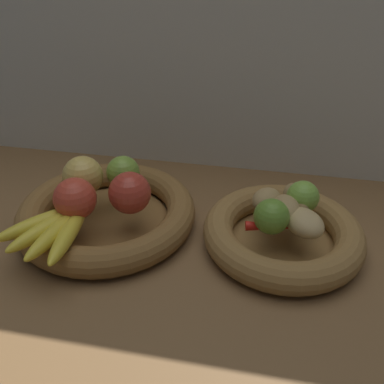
# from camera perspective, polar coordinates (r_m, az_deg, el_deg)

# --- Properties ---
(ground_plane) EXTENTS (1.40, 0.90, 0.03)m
(ground_plane) POSITION_cam_1_polar(r_m,az_deg,el_deg) (0.83, 0.93, -6.71)
(ground_plane) COLOR brown
(back_wall) EXTENTS (1.40, 0.03, 0.55)m
(back_wall) POSITION_cam_1_polar(r_m,az_deg,el_deg) (0.97, 4.43, 18.40)
(back_wall) COLOR silver
(back_wall) RESTS_ON ground_plane
(fruit_bowl_left) EXTENTS (0.35, 0.35, 0.06)m
(fruit_bowl_left) POSITION_cam_1_polar(r_m,az_deg,el_deg) (0.85, -11.52, -2.79)
(fruit_bowl_left) COLOR brown
(fruit_bowl_left) RESTS_ON ground_plane
(fruit_bowl_right) EXTENTS (0.30, 0.30, 0.06)m
(fruit_bowl_right) POSITION_cam_1_polar(r_m,az_deg,el_deg) (0.80, 12.33, -5.52)
(fruit_bowl_right) COLOR olive
(fruit_bowl_right) RESTS_ON ground_plane
(apple_red_right) EXTENTS (0.08, 0.08, 0.08)m
(apple_red_right) POSITION_cam_1_polar(r_m,az_deg,el_deg) (0.77, -8.55, -0.11)
(apple_red_right) COLOR #B73828
(apple_red_right) RESTS_ON fruit_bowl_left
(apple_red_front) EXTENTS (0.08, 0.08, 0.08)m
(apple_red_front) POSITION_cam_1_polar(r_m,az_deg,el_deg) (0.78, -15.77, -0.91)
(apple_red_front) COLOR #CC422D
(apple_red_front) RESTS_ON fruit_bowl_left
(apple_golden_left) EXTENTS (0.08, 0.08, 0.08)m
(apple_golden_left) POSITION_cam_1_polar(r_m,az_deg,el_deg) (0.85, -14.75, 2.14)
(apple_golden_left) COLOR #DBB756
(apple_golden_left) RESTS_ON fruit_bowl_left
(apple_green_back) EXTENTS (0.07, 0.07, 0.07)m
(apple_green_back) POSITION_cam_1_polar(r_m,az_deg,el_deg) (0.85, -9.44, 2.68)
(apple_green_back) COLOR #7AA338
(apple_green_back) RESTS_ON fruit_bowl_left
(banana_bunch_front) EXTENTS (0.15, 0.18, 0.03)m
(banana_bunch_front) POSITION_cam_1_polar(r_m,az_deg,el_deg) (0.76, -18.31, -4.63)
(banana_bunch_front) COLOR yellow
(banana_bunch_front) RESTS_ON fruit_bowl_left
(potato_back) EXTENTS (0.07, 0.09, 0.05)m
(potato_back) POSITION_cam_1_polar(r_m,az_deg,el_deg) (0.81, 14.17, -0.84)
(potato_back) COLOR #A38451
(potato_back) RESTS_ON fruit_bowl_right
(potato_small) EXTENTS (0.09, 0.10, 0.04)m
(potato_small) POSITION_cam_1_polar(r_m,az_deg,el_deg) (0.75, 15.15, -4.09)
(potato_small) COLOR tan
(potato_small) RESTS_ON fruit_bowl_right
(potato_large) EXTENTS (0.07, 0.09, 0.05)m
(potato_large) POSITION_cam_1_polar(r_m,az_deg,el_deg) (0.77, 12.79, -2.33)
(potato_large) COLOR #A38451
(potato_large) RESTS_ON fruit_bowl_right
(potato_oblong) EXTENTS (0.08, 0.08, 0.04)m
(potato_oblong) POSITION_cam_1_polar(r_m,az_deg,el_deg) (0.79, 10.23, -1.11)
(potato_oblong) COLOR #A38451
(potato_oblong) RESTS_ON fruit_bowl_right
(lime_near) EXTENTS (0.06, 0.06, 0.06)m
(lime_near) POSITION_cam_1_polar(r_m,az_deg,el_deg) (0.73, 10.87, -3.33)
(lime_near) COLOR olive
(lime_near) RESTS_ON fruit_bowl_right
(lime_far) EXTENTS (0.06, 0.06, 0.06)m
(lime_far) POSITION_cam_1_polar(r_m,az_deg,el_deg) (0.80, 14.96, -0.65)
(lime_far) COLOR #7AAD3D
(lime_far) RESTS_ON fruit_bowl_right
(chili_pepper) EXTENTS (0.12, 0.03, 0.02)m
(chili_pepper) POSITION_cam_1_polar(r_m,az_deg,el_deg) (0.75, 11.72, -4.70)
(chili_pepper) COLOR red
(chili_pepper) RESTS_ON fruit_bowl_right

